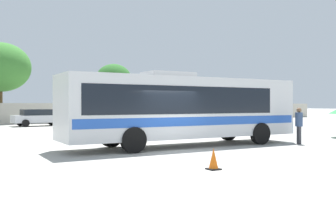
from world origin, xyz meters
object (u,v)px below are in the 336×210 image
object	(u,v)px
attendant_by_bus_door	(299,124)
roadside_tree_midleft	(1,67)
traffic_cone_on_apron	(214,159)
roadside_tree_midright	(114,79)
coach_bus_silver_blue	(182,107)
parked_car_third_silver	(38,117)

from	to	relation	value
attendant_by_bus_door	roadside_tree_midleft	xyz separation A→B (m)	(-9.80, 29.83, 4.78)
traffic_cone_on_apron	roadside_tree_midright	bearing A→B (deg)	72.45
coach_bus_silver_blue	roadside_tree_midright	world-z (taller)	roadside_tree_midright
attendant_by_bus_door	parked_car_third_silver	xyz separation A→B (m)	(-7.57, 22.59, -0.20)
coach_bus_silver_blue	parked_car_third_silver	bearing A→B (deg)	96.09
traffic_cone_on_apron	coach_bus_silver_blue	bearing A→B (deg)	65.63
attendant_by_bus_door	parked_car_third_silver	distance (m)	23.83
parked_car_third_silver	roadside_tree_midleft	world-z (taller)	roadside_tree_midleft
coach_bus_silver_blue	roadside_tree_midright	distance (m)	28.06
roadside_tree_midleft	roadside_tree_midright	xyz separation A→B (m)	(12.09, -0.90, -0.88)
coach_bus_silver_blue	parked_car_third_silver	distance (m)	20.61
coach_bus_silver_blue	attendant_by_bus_door	distance (m)	5.85
roadside_tree_midleft	roadside_tree_midright	size ratio (longest dim) A/B	1.24
coach_bus_silver_blue	attendant_by_bus_door	size ratio (longest dim) A/B	6.51
attendant_by_bus_door	traffic_cone_on_apron	distance (m)	8.86
coach_bus_silver_blue	roadside_tree_midleft	distance (m)	28.34
roadside_tree_midright	parked_car_third_silver	bearing A→B (deg)	-147.27
parked_car_third_silver	traffic_cone_on_apron	xyz separation A→B (m)	(-0.45, -26.28, -0.49)
coach_bus_silver_blue	attendant_by_bus_door	world-z (taller)	coach_bus_silver_blue
coach_bus_silver_blue	traffic_cone_on_apron	size ratio (longest dim) A/B	18.01
roadside_tree_midleft	coach_bus_silver_blue	bearing A→B (deg)	-80.95
attendant_by_bus_door	roadside_tree_midleft	size ratio (longest dim) A/B	0.21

